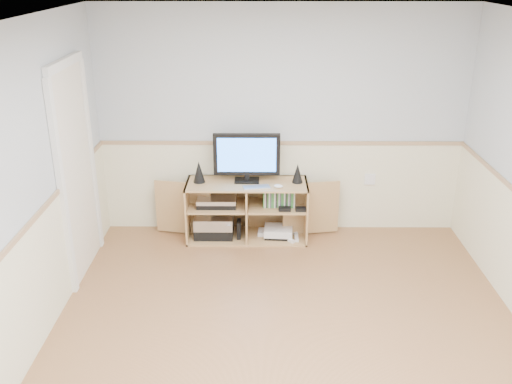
# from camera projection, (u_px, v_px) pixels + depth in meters

# --- Properties ---
(room) EXTENTS (4.04, 4.54, 2.54)m
(room) POSITION_uv_depth(u_px,v_px,m) (284.00, 202.00, 4.22)
(room) COLOR #B37C4F
(room) RESTS_ON ground
(media_cabinet) EXTENTS (2.05, 0.49, 0.65)m
(media_cabinet) POSITION_uv_depth(u_px,v_px,m) (247.00, 208.00, 6.33)
(media_cabinet) COLOR #AC7F56
(media_cabinet) RESTS_ON floor
(monitor) EXTENTS (0.71, 0.18, 0.54)m
(monitor) POSITION_uv_depth(u_px,v_px,m) (247.00, 156.00, 6.09)
(monitor) COLOR black
(monitor) RESTS_ON media_cabinet
(speaker_left) EXTENTS (0.13, 0.13, 0.24)m
(speaker_left) POSITION_uv_depth(u_px,v_px,m) (199.00, 172.00, 6.13)
(speaker_left) COLOR black
(speaker_left) RESTS_ON media_cabinet
(speaker_right) EXTENTS (0.11, 0.11, 0.21)m
(speaker_right) POSITION_uv_depth(u_px,v_px,m) (298.00, 173.00, 6.13)
(speaker_right) COLOR black
(speaker_right) RESTS_ON media_cabinet
(keyboard) EXTENTS (0.30, 0.16, 0.01)m
(keyboard) POSITION_uv_depth(u_px,v_px,m) (257.00, 187.00, 6.02)
(keyboard) COLOR silver
(keyboard) RESTS_ON media_cabinet
(mouse) EXTENTS (0.11, 0.08, 0.04)m
(mouse) POSITION_uv_depth(u_px,v_px,m) (278.00, 186.00, 6.02)
(mouse) COLOR white
(mouse) RESTS_ON media_cabinet
(av_components) EXTENTS (0.51, 0.32, 0.47)m
(av_components) POSITION_uv_depth(u_px,v_px,m) (215.00, 219.00, 6.32)
(av_components) COLOR black
(av_components) RESTS_ON media_cabinet
(game_consoles) EXTENTS (0.45, 0.30, 0.11)m
(game_consoles) POSITION_uv_depth(u_px,v_px,m) (277.00, 232.00, 6.36)
(game_consoles) COLOR white
(game_consoles) RESTS_ON media_cabinet
(game_cases) EXTENTS (0.34, 0.14, 0.19)m
(game_cases) POSITION_uv_depth(u_px,v_px,m) (279.00, 198.00, 6.20)
(game_cases) COLOR #3F8C3F
(game_cases) RESTS_ON media_cabinet
(wall_outlet) EXTENTS (0.12, 0.03, 0.12)m
(wall_outlet) POSITION_uv_depth(u_px,v_px,m) (370.00, 179.00, 6.40)
(wall_outlet) COLOR white
(wall_outlet) RESTS_ON wall_back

